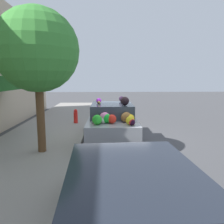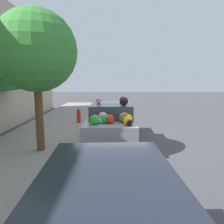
# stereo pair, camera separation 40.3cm
# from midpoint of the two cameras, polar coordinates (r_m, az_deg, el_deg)

# --- Properties ---
(ground_plane) EXTENTS (60.00, 60.00, 0.00)m
(ground_plane) POSITION_cam_midpoint_polar(r_m,az_deg,el_deg) (8.37, -1.43, -7.60)
(ground_plane) COLOR #424244
(sidewalk_curb) EXTENTS (24.00, 3.20, 0.14)m
(sidewalk_curb) POSITION_cam_midpoint_polar(r_m,az_deg,el_deg) (8.76, -19.52, -6.90)
(sidewalk_curb) COLOR gray
(sidewalk_curb) RESTS_ON ground
(street_tree) EXTENTS (2.42, 2.42, 4.23)m
(street_tree) POSITION_cam_midpoint_polar(r_m,az_deg,el_deg) (6.93, -20.58, 14.74)
(street_tree) COLOR brown
(street_tree) RESTS_ON sidewalk_curb
(fire_hydrant) EXTENTS (0.20, 0.20, 0.70)m
(fire_hydrant) POSITION_cam_midpoint_polar(r_m,az_deg,el_deg) (11.10, -10.51, -1.08)
(fire_hydrant) COLOR red
(fire_hydrant) RESTS_ON sidewalk_curb
(art_car) EXTENTS (4.06, 1.75, 1.75)m
(art_car) POSITION_cam_midpoint_polar(r_m,az_deg,el_deg) (8.14, -1.40, -2.49)
(art_car) COLOR gray
(art_car) RESTS_ON ground
(parked_car_plain) EXTENTS (4.44, 1.88, 1.38)m
(parked_car_plain) POSITION_cam_midpoint_polar(r_m,az_deg,el_deg) (2.94, 0.54, -25.21)
(parked_car_plain) COLOR silver
(parked_car_plain) RESTS_ON ground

